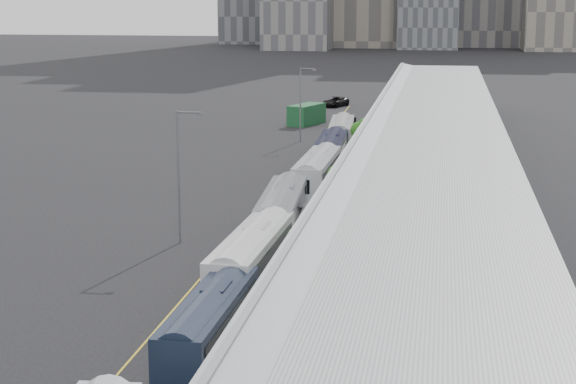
% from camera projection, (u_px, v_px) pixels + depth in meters
% --- Properties ---
extents(sidewalk, '(10.00, 170.00, 0.12)m').
position_uv_depth(sidewalk, '(382.00, 216.00, 79.64)').
color(sidewalk, gray).
rests_on(sidewalk, ground).
extents(lane_line, '(0.12, 160.00, 0.02)m').
position_uv_depth(lane_line, '(258.00, 212.00, 81.29)').
color(lane_line, gold).
rests_on(lane_line, ground).
extents(depot, '(12.45, 160.40, 7.20)m').
position_uv_depth(depot, '(432.00, 176.00, 78.32)').
color(depot, gray).
rests_on(depot, ground).
extents(bus_1, '(2.72, 12.15, 3.54)m').
position_uv_depth(bus_1, '(210.00, 333.00, 47.98)').
color(bus_1, '#161E32').
rests_on(bus_1, ground).
extents(bus_2, '(3.16, 13.65, 3.97)m').
position_uv_depth(bus_2, '(252.00, 266.00, 59.02)').
color(bus_2, silver).
rests_on(bus_2, ground).
extents(bus_3, '(3.58, 13.72, 3.97)m').
position_uv_depth(bus_3, '(282.00, 218.00, 71.69)').
color(bus_3, slate).
rests_on(bus_3, ground).
extents(bus_4, '(2.98, 13.43, 3.91)m').
position_uv_depth(bus_4, '(317.00, 178.00, 87.62)').
color(bus_4, silver).
rests_on(bus_4, ground).
extents(bus_5, '(3.17, 13.34, 3.87)m').
position_uv_depth(bus_5, '(331.00, 157.00, 99.25)').
color(bus_5, black).
rests_on(bus_5, ground).
extents(bus_6, '(3.55, 13.26, 3.83)m').
position_uv_depth(bus_6, '(342.00, 138.00, 112.47)').
color(bus_6, '#B8B8BA').
rests_on(bus_6, ground).
extents(tree_1, '(2.33, 2.33, 4.21)m').
position_uv_depth(tree_1, '(309.00, 238.00, 60.30)').
color(tree_1, black).
rests_on(tree_1, ground).
extents(tree_2, '(1.97, 1.97, 4.67)m').
position_uv_depth(tree_2, '(343.00, 175.00, 78.14)').
color(tree_2, black).
rests_on(tree_2, ground).
extents(tree_3, '(2.45, 2.45, 5.27)m').
position_uv_depth(tree_3, '(364.00, 130.00, 101.15)').
color(tree_3, black).
rests_on(tree_3, ground).
extents(street_lamp_near, '(2.04, 0.22, 9.83)m').
position_uv_depth(street_lamp_near, '(180.00, 168.00, 70.04)').
color(street_lamp_near, '#59595E').
rests_on(street_lamp_near, ground).
extents(street_lamp_far, '(2.04, 0.22, 9.18)m').
position_uv_depth(street_lamp_far, '(302.00, 99.00, 119.39)').
color(street_lamp_far, '#59595E').
rests_on(street_lamp_far, ground).
extents(shipping_container, '(4.88, 7.26, 2.85)m').
position_uv_depth(shipping_container, '(307.00, 114.00, 135.80)').
color(shipping_container, '#154624').
rests_on(shipping_container, ground).
extents(suv, '(4.49, 6.30, 1.59)m').
position_uv_depth(suv, '(335.00, 102.00, 157.76)').
color(suv, black).
rests_on(suv, ground).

